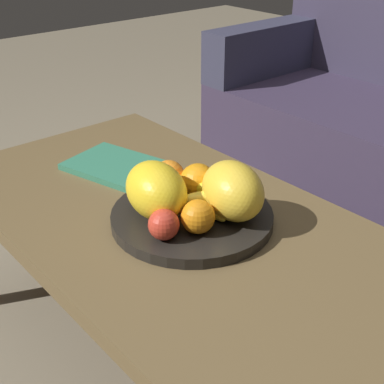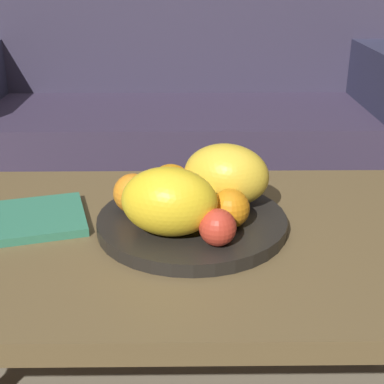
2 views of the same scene
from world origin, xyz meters
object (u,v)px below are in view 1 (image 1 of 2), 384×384
Objects in this scene: orange_right at (169,176)px; magazine at (116,166)px; orange_left at (198,217)px; apple_left at (164,224)px; melon_smaller_beside at (233,191)px; banana_bunch at (211,199)px; orange_front at (198,182)px; fruit_bowl at (192,217)px; melon_large_front at (156,190)px; coffee_table at (175,235)px.

magazine is (-0.22, -0.00, -0.05)m from orange_right.
orange_left is 0.07m from apple_left.
melon_smaller_beside is 1.08× the size of banana_bunch.
melon_smaller_beside is at bearing -10.54° from magazine.
melon_smaller_beside is at bearing 2.43° from orange_front.
orange_front is (-0.11, -0.00, -0.02)m from melon_smaller_beside.
apple_left is at bearing -34.79° from magazine.
fruit_bowl is at bearing 148.13° from orange_left.
fruit_bowl is at bearing -19.18° from magazine.
apple_left is 0.15m from banana_bunch.
melon_large_front is (-0.04, -0.07, 0.07)m from fruit_bowl.
coffee_table is 3.42× the size of fruit_bowl.
melon_large_front is 1.10× the size of banana_bunch.
melon_large_front is 2.24× the size of orange_right.
melon_large_front reaches higher than magazine.
fruit_bowl is 4.27× the size of orange_front.
orange_front reaches higher than apple_left.
orange_front is 1.31× the size of apple_left.
coffee_table is 7.35× the size of melon_smaller_beside.
orange_front is at bearing 116.72° from apple_left.
banana_bunch is (-0.04, 0.08, -0.01)m from orange_left.
fruit_bowl is at bearing -52.61° from orange_front.
coffee_table is 0.07m from fruit_bowl.
orange_front reaches higher than magazine.
orange_right is at bearing -175.53° from banana_bunch.
fruit_bowl is at bearing 110.83° from apple_left.
magazine is at bearing 176.36° from fruit_bowl.
melon_large_front reaches higher than orange_left.
fruit_bowl reaches higher than coffee_table.
orange_left is at bearing -13.02° from coffee_table.
melon_large_front is 0.12m from orange_right.
melon_smaller_beside reaches higher than orange_right.
fruit_bowl is 0.06m from banana_bunch.
orange_right is 0.23m from magazine.
apple_left is (-0.03, -0.07, -0.00)m from orange_left.
orange_left is (0.11, -0.09, -0.01)m from orange_front.
banana_bunch is (0.14, 0.01, -0.01)m from orange_right.
melon_large_front is 2.38× the size of orange_left.
orange_front reaches higher than orange_left.
coffee_table is at bearing 166.98° from orange_left.
orange_left is at bearing -31.87° from fruit_bowl.
orange_front is (0.00, 0.12, -0.02)m from melon_large_front.
apple_left is 0.26× the size of magazine.
apple_left is at bearing -41.13° from orange_right.
orange_right is at bearing 138.87° from apple_left.
orange_right is 0.20m from apple_left.
orange_right is at bearing -158.54° from orange_front.
orange_front is 0.14m from orange_left.
melon_large_front reaches higher than coffee_table.
orange_right is 0.14m from banana_bunch.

